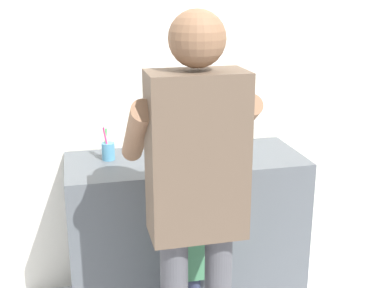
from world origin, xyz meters
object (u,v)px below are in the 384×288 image
adult_parent (196,179)px  toothbrush_cup (108,150)px  child_toddler (204,251)px  soap_bottle (241,139)px

adult_parent → toothbrush_cup: bearing=111.7°
child_toddler → adult_parent: adult_parent is taller
child_toddler → toothbrush_cup: bearing=131.1°
toothbrush_cup → soap_bottle: bearing=-0.1°
soap_bottle → adult_parent: size_ratio=0.10×
soap_bottle → child_toddler: bearing=-126.1°
soap_bottle → adult_parent: (-0.46, -0.76, 0.08)m
child_toddler → adult_parent: size_ratio=0.51×
soap_bottle → adult_parent: bearing=-121.2°
child_toddler → adult_parent: 0.58m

